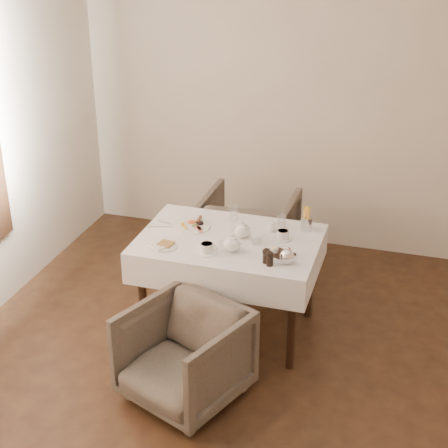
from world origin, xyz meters
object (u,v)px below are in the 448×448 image
table (229,253)px  teapot_centre (242,229)px  breakfast_plate (192,225)px  armchair_near (184,356)px  armchair_far (248,234)px

table → teapot_centre: teapot_centre is taller
table → breakfast_plate: (-0.32, 0.11, 0.13)m
armchair_near → armchair_far: size_ratio=0.89×
armchair_near → teapot_centre: 1.02m
table → armchair_far: table is taller
breakfast_plate → teapot_centre: teapot_centre is taller
armchair_far → armchair_near: bearing=92.1°
armchair_near → teapot_centre: (0.13, 0.88, 0.50)m
table → breakfast_plate: size_ratio=4.49×
breakfast_plate → armchair_far: bearing=94.0°
armchair_far → breakfast_plate: (-0.23, -0.78, 0.41)m
breakfast_plate → teapot_centre: 0.42m
breakfast_plate → table: bearing=0.9°
armchair_far → breakfast_plate: breakfast_plate is taller
teapot_centre → armchair_near: bearing=-118.1°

